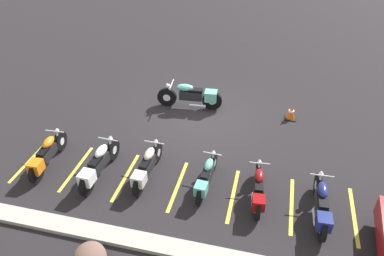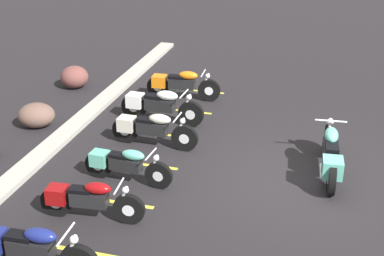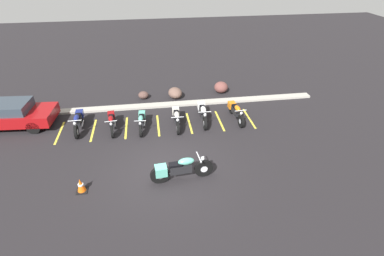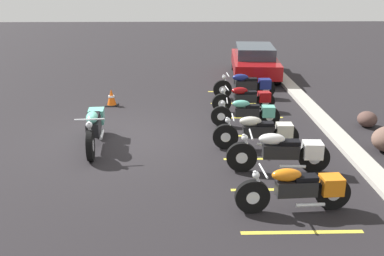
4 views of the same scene
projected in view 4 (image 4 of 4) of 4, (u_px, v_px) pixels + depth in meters
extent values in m
plane|color=black|center=(122.00, 139.00, 11.92)|extent=(60.00, 60.00, 0.00)
cylinder|color=black|center=(90.00, 146.00, 10.46)|extent=(0.74, 0.19, 0.73)
cylinder|color=silver|center=(90.00, 146.00, 10.46)|extent=(0.29, 0.16, 0.28)
cylinder|color=black|center=(97.00, 122.00, 12.07)|extent=(0.74, 0.19, 0.73)
cylinder|color=silver|center=(97.00, 122.00, 12.07)|extent=(0.29, 0.16, 0.28)
cube|color=black|center=(94.00, 126.00, 11.26)|extent=(0.87, 0.38, 0.33)
ellipsoid|color=#59B29E|center=(92.00, 118.00, 10.95)|extent=(0.64, 0.34, 0.27)
cube|color=black|center=(94.00, 116.00, 11.37)|extent=(0.51, 0.31, 0.09)
cube|color=#59B29E|center=(96.00, 116.00, 11.95)|extent=(0.48, 0.44, 0.38)
cylinder|color=silver|center=(90.00, 132.00, 10.49)|extent=(0.30, 0.09, 0.59)
cylinder|color=silver|center=(89.00, 119.00, 10.45)|extent=(0.10, 0.69, 0.04)
sphere|color=silver|center=(89.00, 125.00, 10.35)|extent=(0.16, 0.16, 0.16)
cylinder|color=silver|center=(102.00, 135.00, 11.65)|extent=(0.61, 0.13, 0.08)
cylinder|color=black|center=(222.00, 89.00, 15.65)|extent=(0.15, 0.66, 0.65)
cylinder|color=silver|center=(222.00, 89.00, 15.65)|extent=(0.13, 0.25, 0.25)
cylinder|color=black|center=(266.00, 89.00, 15.75)|extent=(0.15, 0.66, 0.65)
cylinder|color=silver|center=(266.00, 89.00, 15.75)|extent=(0.13, 0.25, 0.25)
cube|color=black|center=(246.00, 85.00, 15.65)|extent=(0.31, 0.76, 0.30)
ellipsoid|color=navy|center=(240.00, 77.00, 15.55)|extent=(0.28, 0.56, 0.24)
cube|color=black|center=(251.00, 79.00, 15.60)|extent=(0.26, 0.44, 0.08)
cube|color=navy|center=(265.00, 84.00, 15.69)|extent=(0.37, 0.41, 0.34)
cylinder|color=silver|center=(226.00, 82.00, 15.58)|extent=(0.07, 0.26, 0.53)
cylinder|color=silver|center=(228.00, 75.00, 15.49)|extent=(0.61, 0.06, 0.04)
sphere|color=silver|center=(224.00, 77.00, 15.51)|extent=(0.14, 0.14, 0.14)
cylinder|color=silver|center=(253.00, 94.00, 15.64)|extent=(0.09, 0.55, 0.07)
cylinder|color=black|center=(221.00, 103.00, 14.10)|extent=(0.16, 0.61, 0.60)
cylinder|color=silver|center=(221.00, 103.00, 14.10)|extent=(0.14, 0.24, 0.23)
cylinder|color=black|center=(265.00, 102.00, 14.26)|extent=(0.16, 0.61, 0.60)
cylinder|color=silver|center=(265.00, 102.00, 14.26)|extent=(0.14, 0.24, 0.23)
cube|color=black|center=(245.00, 98.00, 14.14)|extent=(0.32, 0.71, 0.27)
ellipsoid|color=maroon|center=(240.00, 91.00, 14.04)|extent=(0.28, 0.53, 0.22)
cube|color=black|center=(250.00, 92.00, 14.09)|extent=(0.26, 0.42, 0.07)
cube|color=maroon|center=(264.00, 97.00, 14.20)|extent=(0.36, 0.39, 0.31)
cylinder|color=silver|center=(225.00, 96.00, 14.03)|extent=(0.08, 0.24, 0.49)
cylinder|color=silver|center=(227.00, 88.00, 13.96)|extent=(0.57, 0.08, 0.03)
sphere|color=silver|center=(223.00, 91.00, 13.97)|extent=(0.13, 0.13, 0.13)
cylinder|color=silver|center=(253.00, 107.00, 14.13)|extent=(0.11, 0.51, 0.06)
cylinder|color=black|center=(221.00, 116.00, 12.84)|extent=(0.14, 0.59, 0.59)
cylinder|color=silver|center=(221.00, 116.00, 12.84)|extent=(0.13, 0.23, 0.22)
cylinder|color=black|center=(269.00, 117.00, 12.79)|extent=(0.14, 0.59, 0.59)
cylinder|color=silver|center=(269.00, 117.00, 12.79)|extent=(0.13, 0.23, 0.22)
cube|color=black|center=(247.00, 112.00, 12.77)|extent=(0.29, 0.69, 0.27)
ellipsoid|color=#59B29E|center=(241.00, 104.00, 12.70)|extent=(0.26, 0.51, 0.21)
cube|color=black|center=(253.00, 106.00, 12.71)|extent=(0.24, 0.40, 0.07)
cube|color=#59B29E|center=(268.00, 111.00, 12.74)|extent=(0.34, 0.38, 0.30)
cylinder|color=silver|center=(225.00, 108.00, 12.76)|extent=(0.07, 0.24, 0.47)
cylinder|color=silver|center=(227.00, 101.00, 12.69)|extent=(0.55, 0.07, 0.03)
sphere|color=silver|center=(223.00, 103.00, 12.71)|extent=(0.12, 0.12, 0.12)
cylinder|color=silver|center=(255.00, 122.00, 12.73)|extent=(0.09, 0.49, 0.06)
cylinder|color=black|center=(225.00, 137.00, 11.17)|extent=(0.13, 0.64, 0.64)
cylinder|color=silver|center=(225.00, 137.00, 11.17)|extent=(0.13, 0.25, 0.24)
cylinder|color=black|center=(286.00, 137.00, 11.16)|extent=(0.13, 0.64, 0.64)
cylinder|color=silver|center=(286.00, 137.00, 11.16)|extent=(0.13, 0.25, 0.24)
cube|color=black|center=(258.00, 131.00, 11.11)|extent=(0.29, 0.74, 0.29)
ellipsoid|color=beige|center=(250.00, 121.00, 11.03)|extent=(0.27, 0.55, 0.23)
cube|color=black|center=(265.00, 124.00, 11.05)|extent=(0.24, 0.43, 0.08)
cube|color=beige|center=(284.00, 130.00, 11.10)|extent=(0.36, 0.40, 0.33)
cylinder|color=silver|center=(230.00, 127.00, 11.08)|extent=(0.07, 0.26, 0.52)
cylinder|color=silver|center=(233.00, 117.00, 11.00)|extent=(0.60, 0.05, 0.03)
sphere|color=silver|center=(228.00, 120.00, 11.03)|extent=(0.14, 0.14, 0.14)
cylinder|color=silver|center=(268.00, 144.00, 11.08)|extent=(0.08, 0.53, 0.07)
cylinder|color=black|center=(242.00, 157.00, 9.88)|extent=(0.16, 0.68, 0.68)
cylinder|color=silver|center=(242.00, 157.00, 9.88)|extent=(0.14, 0.26, 0.26)
cylinder|color=black|center=(314.00, 158.00, 9.85)|extent=(0.16, 0.68, 0.68)
cylinder|color=silver|center=(314.00, 158.00, 9.85)|extent=(0.14, 0.26, 0.26)
cube|color=black|center=(281.00, 151.00, 9.81)|extent=(0.32, 0.79, 0.31)
ellipsoid|color=white|center=(272.00, 139.00, 9.73)|extent=(0.29, 0.59, 0.25)
cube|color=black|center=(289.00, 142.00, 9.74)|extent=(0.27, 0.46, 0.08)
cube|color=white|center=(312.00, 150.00, 9.79)|extent=(0.39, 0.43, 0.35)
cylinder|color=silver|center=(248.00, 146.00, 9.79)|extent=(0.07, 0.27, 0.55)
cylinder|color=silver|center=(251.00, 134.00, 9.70)|extent=(0.64, 0.07, 0.04)
sphere|color=silver|center=(245.00, 138.00, 9.73)|extent=(0.14, 0.14, 0.14)
cylinder|color=silver|center=(293.00, 166.00, 9.77)|extent=(0.10, 0.57, 0.07)
cylinder|color=black|center=(252.00, 197.00, 8.17)|extent=(0.16, 0.65, 0.64)
cylinder|color=silver|center=(252.00, 197.00, 8.17)|extent=(0.14, 0.25, 0.25)
cylinder|color=black|center=(333.00, 193.00, 8.30)|extent=(0.16, 0.65, 0.64)
cylinder|color=silver|center=(333.00, 193.00, 8.30)|extent=(0.14, 0.25, 0.25)
cube|color=black|center=(296.00, 188.00, 8.19)|extent=(0.32, 0.76, 0.29)
ellipsoid|color=orange|center=(287.00, 175.00, 8.09)|extent=(0.29, 0.56, 0.23)
cube|color=black|center=(306.00, 178.00, 8.14)|extent=(0.26, 0.44, 0.08)
cube|color=orange|center=(331.00, 185.00, 8.23)|extent=(0.38, 0.41, 0.33)
cylinder|color=silver|center=(259.00, 184.00, 8.10)|extent=(0.07, 0.26, 0.52)
cylinder|color=silver|center=(263.00, 171.00, 8.02)|extent=(0.61, 0.07, 0.04)
sphere|color=silver|center=(256.00, 175.00, 8.04)|extent=(0.14, 0.14, 0.14)
cylinder|color=silver|center=(310.00, 205.00, 8.18)|extent=(0.10, 0.54, 0.07)
cylinder|color=black|center=(277.00, 77.00, 17.60)|extent=(0.65, 0.27, 0.64)
cylinder|color=black|center=(237.00, 76.00, 17.67)|extent=(0.65, 0.27, 0.64)
cylinder|color=black|center=(269.00, 63.00, 20.19)|extent=(0.65, 0.27, 0.64)
cylinder|color=black|center=(234.00, 63.00, 20.27)|extent=(0.65, 0.27, 0.64)
cube|color=maroon|center=(255.00, 64.00, 18.85)|extent=(4.42, 2.12, 0.55)
cube|color=#2D3842|center=(255.00, 51.00, 18.83)|extent=(2.52, 1.69, 0.45)
cube|color=#A8A399|center=(337.00, 135.00, 12.03)|extent=(18.00, 0.50, 0.12)
ellipsoid|color=#513933|center=(367.00, 119.00, 12.81)|extent=(0.63, 0.58, 0.45)
cube|color=black|center=(112.00, 105.00, 14.92)|extent=(0.40, 0.40, 0.03)
cone|color=#EA590F|center=(111.00, 97.00, 14.83)|extent=(0.32, 0.32, 0.56)
cylinder|color=white|center=(111.00, 96.00, 14.82)|extent=(0.20, 0.20, 0.06)
cube|color=gold|center=(236.00, 91.00, 16.67)|extent=(0.10, 2.10, 0.00)
cube|color=gold|center=(242.00, 103.00, 15.17)|extent=(0.10, 2.10, 0.00)
cube|color=gold|center=(249.00, 118.00, 13.66)|extent=(0.10, 2.10, 0.00)
cube|color=gold|center=(257.00, 136.00, 12.15)|extent=(0.10, 2.10, 0.00)
cube|color=gold|center=(268.00, 159.00, 10.65)|extent=(0.10, 2.10, 0.00)
cube|color=gold|center=(282.00, 189.00, 9.14)|extent=(0.10, 2.10, 0.00)
cube|color=gold|center=(302.00, 232.00, 7.64)|extent=(0.10, 2.10, 0.00)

